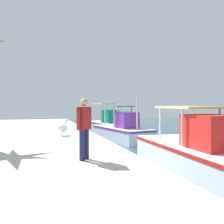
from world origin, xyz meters
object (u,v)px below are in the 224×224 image
(fisherman_standing, at_px, (84,126))
(pelican, at_px, (63,128))
(fishing_boat_third, at_px, (198,152))
(mooring_bollard_nearest, at_px, (81,126))
(fishing_boat_nearest, at_px, (107,124))
(fishing_boat_second, at_px, (122,130))

(fisherman_standing, bearing_deg, pelican, -179.24)
(fishing_boat_third, relative_size, fisherman_standing, 3.45)
(fishing_boat_third, bearing_deg, mooring_bollard_nearest, -159.10)
(fishing_boat_nearest, bearing_deg, mooring_bollard_nearest, -28.88)
(fishing_boat_nearest, height_order, pelican, fishing_boat_nearest)
(fishing_boat_nearest, xyz_separation_m, fishing_boat_second, (6.11, -0.67, 0.02))
(fishing_boat_third, relative_size, mooring_bollard_nearest, 11.55)
(fishing_boat_second, relative_size, fishing_boat_third, 0.87)
(pelican, bearing_deg, fishing_boat_third, 39.27)
(fishing_boat_third, relative_size, pelican, 7.05)
(fisherman_standing, bearing_deg, fishing_boat_nearest, 161.68)
(fisherman_standing, xyz_separation_m, mooring_bollard_nearest, (-8.01, 1.26, -0.71))
(fishing_boat_third, bearing_deg, fisherman_standing, -84.47)
(fishing_boat_nearest, distance_m, fishing_boat_second, 6.15)
(fishing_boat_second, bearing_deg, fisherman_standing, -26.35)
(fishing_boat_second, xyz_separation_m, mooring_bollard_nearest, (0.21, -2.81, 0.41))
(fisherman_standing, relative_size, mooring_bollard_nearest, 3.35)
(fishing_boat_second, xyz_separation_m, fisherman_standing, (8.22, -4.07, 1.12))
(fishing_boat_second, height_order, mooring_bollard_nearest, fishing_boat_second)
(fishing_boat_nearest, xyz_separation_m, pelican, (8.74, -4.82, 0.57))
(pelican, bearing_deg, fishing_boat_nearest, 151.14)
(fisherman_standing, height_order, mooring_bollard_nearest, fisherman_standing)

